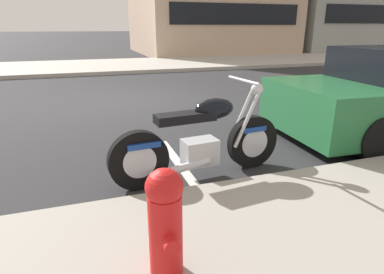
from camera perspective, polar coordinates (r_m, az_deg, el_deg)
The scene contains 5 objects.
ground_plane at distance 7.92m, azimuth -10.41°, elevation 6.18°, with size 260.00×260.00×0.00m, color #28282B.
sidewalk_far_curb at distance 19.88m, azimuth 23.22°, elevation 12.70°, with size 120.00×5.00×0.14m, color #ADA89E.
parking_stall_stripe at distance 4.07m, azimuth -1.54°, elevation -5.72°, with size 0.12×2.20×0.01m, color silver.
parked_motorcycle at distance 3.74m, azimuth 1.70°, elevation -0.86°, with size 2.13×0.62×1.13m.
fire_hydrant at distance 2.12m, azimuth -4.73°, elevation -14.38°, with size 0.24×0.36×0.75m.
Camera 1 is at (-1.08, -7.66, 1.70)m, focal length 30.26 mm.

